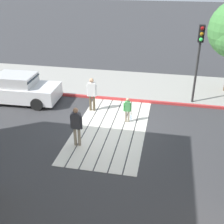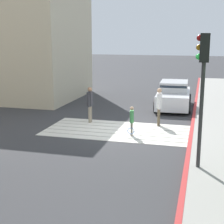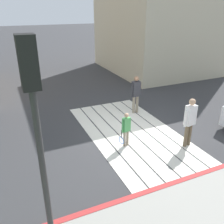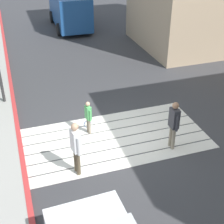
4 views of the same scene
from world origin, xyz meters
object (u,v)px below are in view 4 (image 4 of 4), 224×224
(van_down_street, at_px, (70,9))
(pedestrian_adult_lead, at_px, (76,145))
(pedestrian_adult_trailing, at_px, (174,122))
(pedestrian_child_with_racket, at_px, (88,116))

(van_down_street, xyz_separation_m, pedestrian_adult_lead, (-3.05, -15.03, -0.23))
(pedestrian_adult_trailing, bearing_deg, pedestrian_adult_lead, -175.75)
(pedestrian_child_with_racket, bearing_deg, van_down_street, 80.59)
(van_down_street, height_order, pedestrian_adult_trailing, van_down_street)
(van_down_street, distance_m, pedestrian_adult_trailing, 14.79)
(pedestrian_adult_lead, relative_size, pedestrian_child_with_racket, 1.41)
(pedestrian_adult_lead, bearing_deg, van_down_street, 78.54)
(van_down_street, height_order, pedestrian_child_with_racket, van_down_street)
(pedestrian_adult_trailing, bearing_deg, van_down_street, 91.04)
(pedestrian_adult_trailing, xyz_separation_m, pedestrian_child_with_racket, (-2.43, 1.75, -0.30))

